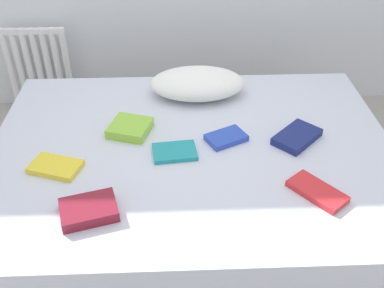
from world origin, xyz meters
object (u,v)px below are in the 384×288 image
at_px(radiator, 39,65).
at_px(textbook_red, 317,191).
at_px(textbook_maroon, 89,210).
at_px(pillow, 197,83).
at_px(textbook_teal, 175,152).
at_px(textbook_lime, 130,128).
at_px(textbook_blue, 226,138).
at_px(textbook_navy, 297,137).
at_px(bed, 192,186).
at_px(textbook_yellow, 56,167).

bearing_deg(radiator, textbook_red, -45.01).
bearing_deg(textbook_maroon, pillow, 47.32).
bearing_deg(textbook_red, textbook_teal, -155.99).
bearing_deg(pillow, textbook_red, -61.69).
height_order(textbook_teal, textbook_lime, textbook_lime).
bearing_deg(textbook_teal, textbook_red, -33.51).
bearing_deg(textbook_teal, textbook_blue, 14.85).
relative_size(textbook_teal, textbook_navy, 0.84).
relative_size(textbook_blue, textbook_red, 0.77).
bearing_deg(textbook_blue, textbook_navy, -28.66).
xyz_separation_m(bed, pillow, (0.05, 0.50, 0.33)).
bearing_deg(textbook_yellow, textbook_lime, 61.20).
relative_size(textbook_blue, textbook_lime, 0.99).
distance_m(bed, radiator, 1.60).
relative_size(textbook_yellow, textbook_blue, 1.18).
height_order(textbook_blue, textbook_maroon, textbook_maroon).
height_order(bed, pillow, pillow).
bearing_deg(pillow, textbook_lime, -134.49).
bearing_deg(textbook_yellow, textbook_maroon, -37.59).
distance_m(radiator, textbook_red, 2.20).
height_order(textbook_yellow, textbook_teal, textbook_yellow).
bearing_deg(textbook_maroon, textbook_yellow, 107.56).
height_order(textbook_navy, textbook_maroon, textbook_maroon).
bearing_deg(textbook_maroon, textbook_red, -10.70).
bearing_deg(textbook_maroon, textbook_blue, 23.38).
bearing_deg(textbook_red, radiator, -173.93).
xyz_separation_m(radiator, textbook_navy, (1.56, -1.16, 0.16)).
bearing_deg(textbook_yellow, textbook_navy, 28.15).
distance_m(textbook_navy, textbook_red, 0.39).
xyz_separation_m(bed, textbook_red, (0.51, -0.36, 0.27)).
relative_size(bed, textbook_maroon, 9.07).
bearing_deg(textbook_blue, radiator, 109.73).
height_order(pillow, textbook_maroon, pillow).
bearing_deg(bed, pillow, 84.53).
xyz_separation_m(textbook_teal, textbook_maroon, (-0.34, -0.39, 0.01)).
relative_size(bed, radiator, 3.65).
distance_m(pillow, textbook_navy, 0.66).
relative_size(textbook_teal, textbook_maroon, 0.92).
xyz_separation_m(textbook_teal, textbook_navy, (0.60, 0.09, 0.01)).
xyz_separation_m(bed, textbook_blue, (0.17, 0.05, 0.27)).
height_order(bed, radiator, radiator).
bearing_deg(textbook_lime, textbook_navy, 10.42).
height_order(pillow, textbook_yellow, pillow).
distance_m(textbook_teal, textbook_navy, 0.61).
height_order(bed, textbook_teal, textbook_teal).
distance_m(textbook_blue, textbook_teal, 0.27).
distance_m(textbook_blue, textbook_maroon, 0.77).
height_order(bed, textbook_blue, textbook_blue).
relative_size(textbook_red, textbook_lime, 1.28).
distance_m(textbook_yellow, textbook_blue, 0.81).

